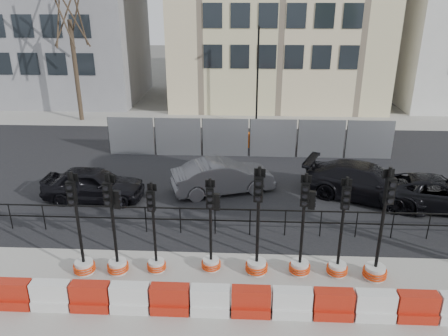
# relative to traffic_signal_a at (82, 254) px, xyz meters

# --- Properties ---
(ground) EXTENTS (120.00, 120.00, 0.00)m
(ground) POSITION_rel_traffic_signal_a_xyz_m (4.95, 1.25, -0.68)
(ground) COLOR #51514C
(ground) RESTS_ON ground
(sidewalk_near) EXTENTS (40.00, 6.00, 0.02)m
(sidewalk_near) POSITION_rel_traffic_signal_a_xyz_m (4.95, -1.75, -0.67)
(sidewalk_near) COLOR gray
(sidewalk_near) RESTS_ON ground
(road) EXTENTS (40.00, 14.00, 0.03)m
(road) POSITION_rel_traffic_signal_a_xyz_m (4.95, 8.25, -0.66)
(road) COLOR black
(road) RESTS_ON ground
(sidewalk_far) EXTENTS (40.00, 4.00, 0.02)m
(sidewalk_far) POSITION_rel_traffic_signal_a_xyz_m (4.95, 17.25, -0.67)
(sidewalk_far) COLOR gray
(sidewalk_far) RESTS_ON ground
(building_grey) EXTENTS (11.00, 9.06, 14.00)m
(building_grey) POSITION_rel_traffic_signal_a_xyz_m (-9.05, 23.24, 6.32)
(building_grey) COLOR gray
(building_grey) RESTS_ON ground
(kerb_railing) EXTENTS (18.00, 0.04, 1.00)m
(kerb_railing) POSITION_rel_traffic_signal_a_xyz_m (4.95, 2.45, 0.01)
(kerb_railing) COLOR black
(kerb_railing) RESTS_ON ground
(heras_fencing) EXTENTS (14.33, 1.72, 2.00)m
(heras_fencing) POSITION_rel_traffic_signal_a_xyz_m (4.46, 10.96, 0.04)
(heras_fencing) COLOR #919399
(heras_fencing) RESTS_ON ground
(lamp_post_far) EXTENTS (0.12, 0.56, 6.00)m
(lamp_post_far) POSITION_rel_traffic_signal_a_xyz_m (5.45, 16.23, 2.54)
(lamp_post_far) COLOR black
(lamp_post_far) RESTS_ON ground
(tree_bare_far) EXTENTS (2.00, 2.00, 9.00)m
(tree_bare_far) POSITION_rel_traffic_signal_a_xyz_m (-6.05, 16.75, 5.97)
(tree_bare_far) COLOR #473828
(tree_bare_far) RESTS_ON ground
(barrier_row) EXTENTS (13.60, 0.50, 0.80)m
(barrier_row) POSITION_rel_traffic_signal_a_xyz_m (4.95, -1.55, -0.31)
(barrier_row) COLOR red
(barrier_row) RESTS_ON ground
(traffic_signal_a) EXTENTS (0.65, 0.65, 3.29)m
(traffic_signal_a) POSITION_rel_traffic_signal_a_xyz_m (0.00, 0.00, 0.00)
(traffic_signal_a) COLOR white
(traffic_signal_a) RESTS_ON ground
(traffic_signal_b) EXTENTS (0.64, 0.64, 3.23)m
(traffic_signal_b) POSITION_rel_traffic_signal_a_xyz_m (1.00, 0.08, 0.09)
(traffic_signal_b) COLOR white
(traffic_signal_b) RESTS_ON ground
(traffic_signal_c) EXTENTS (0.57, 0.57, 2.91)m
(traffic_signal_c) POSITION_rel_traffic_signal_a_xyz_m (2.13, 0.22, -0.08)
(traffic_signal_c) COLOR white
(traffic_signal_c) RESTS_ON ground
(traffic_signal_d) EXTENTS (0.59, 0.59, 3.00)m
(traffic_signal_d) POSITION_rel_traffic_signal_a_xyz_m (3.77, 0.37, 0.04)
(traffic_signal_d) COLOR white
(traffic_signal_d) RESTS_ON ground
(traffic_signal_e) EXTENTS (0.67, 0.67, 3.42)m
(traffic_signal_e) POSITION_rel_traffic_signal_a_xyz_m (5.13, 0.25, 0.03)
(traffic_signal_e) COLOR white
(traffic_signal_e) RESTS_ON ground
(traffic_signal_f) EXTENTS (0.64, 0.64, 3.24)m
(traffic_signal_f) POSITION_rel_traffic_signal_a_xyz_m (6.42, 0.29, 0.09)
(traffic_signal_f) COLOR white
(traffic_signal_f) RESTS_ON ground
(traffic_signal_g) EXTENTS (0.62, 0.62, 3.16)m
(traffic_signal_g) POSITION_rel_traffic_signal_a_xyz_m (7.51, 0.28, -0.03)
(traffic_signal_g) COLOR white
(traffic_signal_g) RESTS_ON ground
(traffic_signal_h) EXTENTS (0.69, 0.69, 3.53)m
(traffic_signal_h) POSITION_rel_traffic_signal_a_xyz_m (8.58, 0.13, 0.05)
(traffic_signal_h) COLOR white
(traffic_signal_h) RESTS_ON ground
(car_a) EXTENTS (1.74, 4.06, 1.37)m
(car_a) POSITION_rel_traffic_signal_a_xyz_m (-1.30, 4.96, 0.00)
(car_a) COLOR black
(car_a) RESTS_ON ground
(car_b) EXTENTS (3.99, 5.10, 1.39)m
(car_b) POSITION_rel_traffic_signal_a_xyz_m (3.84, 5.95, 0.02)
(car_b) COLOR #4B4B50
(car_b) RESTS_ON ground
(car_c) EXTENTS (5.63, 6.45, 1.45)m
(car_c) POSITION_rel_traffic_signal_a_xyz_m (9.65, 5.56, 0.04)
(car_c) COLOR black
(car_c) RESTS_ON ground
(car_d) EXTENTS (3.48, 5.17, 1.26)m
(car_d) POSITION_rel_traffic_signal_a_xyz_m (12.12, 4.91, -0.05)
(car_d) COLOR black
(car_d) RESTS_ON ground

